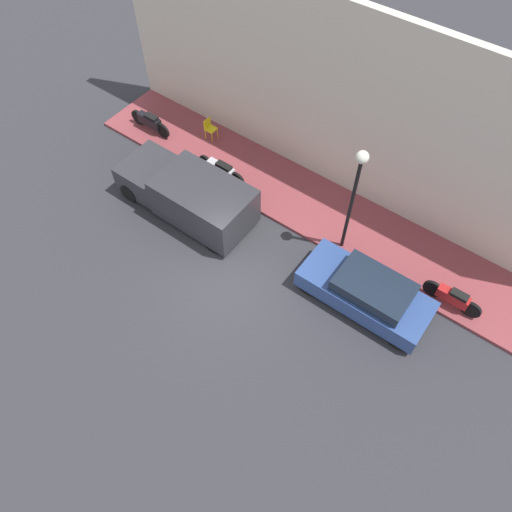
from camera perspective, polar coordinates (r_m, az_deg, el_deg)
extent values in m
plane|color=#2D2D33|center=(16.61, -3.25, -2.97)|extent=(60.00, 60.00, 0.00)
cube|color=brown|center=(18.77, 5.26, 6.44)|extent=(2.83, 18.08, 0.12)
cube|color=beige|center=(17.49, 9.07, 16.96)|extent=(0.30, 18.08, 6.94)
cube|color=#2D4784|center=(16.11, 12.31, -4.18)|extent=(1.73, 4.20, 0.67)
cube|color=#192333|center=(15.62, 13.33, -3.50)|extent=(1.52, 2.31, 0.45)
cylinder|color=black|center=(16.18, 5.98, -3.50)|extent=(0.20, 0.67, 0.67)
cylinder|color=black|center=(16.94, 8.72, -0.03)|extent=(0.20, 0.67, 0.67)
cylinder|color=black|center=(15.76, 15.98, -9.33)|extent=(0.20, 0.67, 0.67)
cylinder|color=black|center=(16.55, 18.28, -5.46)|extent=(0.20, 0.67, 0.67)
cube|color=#2D2D33|center=(17.53, -5.94, 6.16)|extent=(2.08, 3.36, 1.49)
cube|color=#2D2D33|center=(19.04, -11.92, 9.08)|extent=(1.98, 1.81, 1.04)
cube|color=#192333|center=(19.00, -12.67, 10.02)|extent=(1.77, 1.00, 0.42)
cylinder|color=black|center=(19.09, -14.23, 7.04)|extent=(0.22, 0.74, 0.74)
cylinder|color=black|center=(19.86, -10.54, 10.26)|extent=(0.22, 0.74, 0.74)
cylinder|color=black|center=(17.09, -5.00, 1.44)|extent=(0.22, 0.74, 0.74)
cylinder|color=black|center=(17.94, -1.31, 5.21)|extent=(0.22, 0.74, 0.74)
cube|color=#B21E1E|center=(16.77, 21.58, -4.36)|extent=(0.30, 1.02, 0.37)
cube|color=black|center=(16.58, 22.26, -4.16)|extent=(0.27, 0.56, 0.12)
cylinder|color=black|center=(16.88, 19.56, -3.55)|extent=(0.10, 0.65, 0.65)
cylinder|color=black|center=(16.90, 23.33, -5.63)|extent=(0.10, 0.65, 0.65)
cube|color=black|center=(21.50, -12.07, 14.88)|extent=(0.30, 1.08, 0.42)
cube|color=black|center=(21.24, -11.90, 15.29)|extent=(0.27, 0.59, 0.12)
cylinder|color=black|center=(22.02, -13.33, 15.17)|extent=(0.10, 0.65, 0.65)
cylinder|color=black|center=(21.18, -10.62, 13.91)|extent=(0.10, 0.65, 0.65)
cube|color=#B7B7BF|center=(19.12, -4.03, 9.93)|extent=(0.30, 1.15, 0.35)
cube|color=black|center=(18.88, -3.70, 10.25)|extent=(0.27, 0.63, 0.12)
cylinder|color=black|center=(19.59, -5.77, 10.57)|extent=(0.10, 0.64, 0.64)
cylinder|color=black|center=(18.87, -2.19, 8.71)|extent=(0.10, 0.64, 0.64)
cylinder|color=black|center=(16.00, 10.75, 5.52)|extent=(0.12, 0.12, 4.01)
sphere|color=silver|center=(14.50, 12.06, 10.99)|extent=(0.40, 0.40, 0.40)
cube|color=yellow|center=(20.78, -5.17, 14.26)|extent=(0.40, 0.40, 0.04)
cube|color=yellow|center=(20.74, -5.61, 14.89)|extent=(0.40, 0.04, 0.39)
cylinder|color=yellow|center=(20.75, -5.05, 13.32)|extent=(0.04, 0.04, 0.44)
cylinder|color=yellow|center=(20.94, -4.44, 13.83)|extent=(0.04, 0.04, 0.44)
cylinder|color=yellow|center=(20.93, -5.80, 13.67)|extent=(0.04, 0.04, 0.44)
cylinder|color=yellow|center=(21.12, -5.18, 14.18)|extent=(0.04, 0.04, 0.44)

